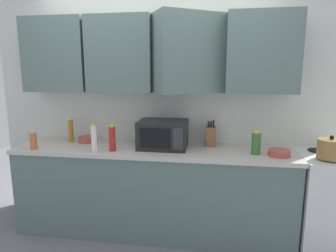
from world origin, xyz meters
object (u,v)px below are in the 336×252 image
at_px(knife_block, 211,136).
at_px(bottle_green_oil, 256,143).
at_px(bowl_ceramic_small, 86,139).
at_px(kettle, 331,149).
at_px(bottle_red_sauce, 112,138).
at_px(bottle_amber_vinegar, 71,130).
at_px(bottle_spice_jar, 33,140).
at_px(bottle_white_jar, 94,138).
at_px(microwave, 163,134).
at_px(bowl_mixing_large, 279,153).

xyz_separation_m(knife_block, bottle_green_oil, (0.42, -0.25, 0.00)).
bearing_deg(bottle_green_oil, bowl_ceramic_small, 173.29).
height_order(kettle, bottle_red_sauce, bottle_red_sauce).
relative_size(knife_block, bottle_red_sauce, 1.03).
relative_size(kettle, bottle_red_sauce, 0.83).
xyz_separation_m(knife_block, bowl_ceramic_small, (-1.34, -0.04, -0.07)).
bearing_deg(bottle_amber_vinegar, bowl_ceramic_small, 1.10).
height_order(bottle_spice_jar, bottle_white_jar, bottle_white_jar).
relative_size(kettle, bottle_white_jar, 0.83).
xyz_separation_m(bottle_amber_vinegar, bowl_ceramic_small, (0.17, 0.00, -0.10)).
distance_m(bottle_spice_jar, bottle_white_jar, 0.63).
xyz_separation_m(microwave, bowl_ceramic_small, (-0.87, 0.11, -0.11)).
distance_m(kettle, knife_block, 1.08).
distance_m(kettle, bottle_green_oil, 0.62).
distance_m(kettle, microwave, 1.51).
height_order(bottle_green_oil, bowl_mixing_large, bottle_green_oil).
xyz_separation_m(microwave, bottle_green_oil, (0.89, -0.10, -0.04)).
distance_m(knife_block, bottle_white_jar, 1.17).
relative_size(microwave, bottle_amber_vinegar, 1.80).
relative_size(bottle_green_oil, bottle_amber_vinegar, 0.82).
distance_m(bottle_spice_jar, bowl_mixing_large, 2.35).
xyz_separation_m(kettle, bottle_red_sauce, (-1.97, -0.00, 0.03)).
bearing_deg(bottle_amber_vinegar, bottle_spice_jar, -121.65).
bearing_deg(knife_block, bottle_red_sauce, -160.25).
xyz_separation_m(microwave, bottle_white_jar, (-0.63, -0.23, -0.01)).
height_order(knife_block, bottle_white_jar, knife_block).
distance_m(microwave, bottle_spice_jar, 1.28).
bearing_deg(bottle_white_jar, bottle_amber_vinegar, 140.46).
height_order(kettle, bottle_spice_jar, kettle).
relative_size(bottle_red_sauce, bottle_green_oil, 1.20).
bearing_deg(bowl_ceramic_small, bottle_amber_vinegar, -178.90).
bearing_deg(bowl_ceramic_small, bottle_white_jar, -55.18).
bearing_deg(microwave, kettle, -6.86).
bearing_deg(kettle, microwave, 173.14).
distance_m(bottle_red_sauce, bowl_ceramic_small, 0.51).
bearing_deg(kettle, bottle_red_sauce, -179.89).
bearing_deg(bottle_red_sauce, knife_block, 19.75).
bearing_deg(bottle_white_jar, bowl_ceramic_small, 124.82).
xyz_separation_m(microwave, bottle_amber_vinegar, (-1.04, 0.11, -0.01)).
height_order(microwave, bottle_spice_jar, microwave).
distance_m(bottle_green_oil, bottle_amber_vinegar, 1.94).
xyz_separation_m(bowl_ceramic_small, bowl_mixing_large, (1.96, -0.23, -0.00)).
bearing_deg(bottle_green_oil, kettle, -7.88).
distance_m(knife_block, bowl_mixing_large, 0.68).
distance_m(microwave, bottle_amber_vinegar, 1.05).
height_order(bottle_white_jar, bowl_mixing_large, bottle_white_jar).
bearing_deg(bottle_white_jar, knife_block, 19.30).
bearing_deg(bottle_green_oil, bottle_spice_jar, -176.07).
relative_size(bottle_amber_vinegar, bowl_ceramic_small, 1.57).
bearing_deg(microwave, bottle_amber_vinegar, 174.10).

